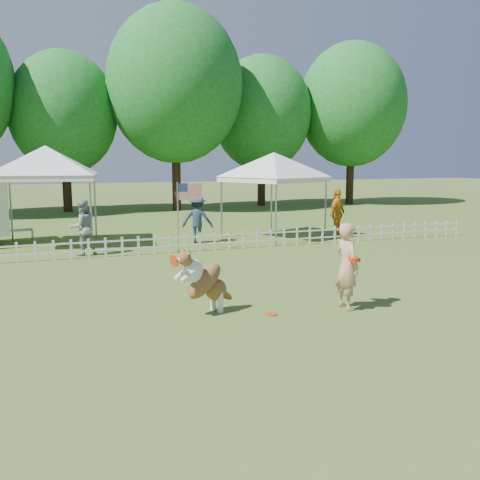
{
  "coord_description": "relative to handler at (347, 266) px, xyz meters",
  "views": [
    {
      "loc": [
        -4.61,
        -9.44,
        2.94
      ],
      "look_at": [
        -0.27,
        2.0,
        1.1
      ],
      "focal_mm": 40.0,
      "sensor_mm": 36.0,
      "label": 1
    }
  ],
  "objects": [
    {
      "name": "picket_fence",
      "position": [
        -1.03,
        7.52,
        -0.56
      ],
      "size": [
        22.0,
        0.08,
        0.6
      ],
      "primitive_type": null,
      "color": "white",
      "rests_on": "ground"
    },
    {
      "name": "spectator_a",
      "position": [
        -4.39,
        8.14,
        0.0
      ],
      "size": [
        1.0,
        0.88,
        1.74
      ],
      "primitive_type": "imported",
      "rotation": [
        0.0,
        0.0,
        3.45
      ],
      "color": "gray",
      "rests_on": "ground"
    },
    {
      "name": "handler",
      "position": [
        0.0,
        0.0,
        0.0
      ],
      "size": [
        0.43,
        0.64,
        1.73
      ],
      "primitive_type": "imported",
      "rotation": [
        0.0,
        0.0,
        1.6
      ],
      "color": "tan",
      "rests_on": "ground"
    },
    {
      "name": "frisbee_on_turf",
      "position": [
        -1.57,
        0.13,
        -0.85
      ],
      "size": [
        0.28,
        0.28,
        0.02
      ],
      "primitive_type": "cylinder",
      "rotation": [
        0.0,
        0.0,
        0.36
      ],
      "color": "red",
      "rests_on": "ground"
    },
    {
      "name": "canopy_tent_right",
      "position": [
        2.74,
        9.57,
        0.71
      ],
      "size": [
        3.99,
        3.99,
        3.14
      ],
      "primitive_type": null,
      "rotation": [
        0.0,
        0.0,
        0.4
      ],
      "color": "silver",
      "rests_on": "ground"
    },
    {
      "name": "tree_far_right",
      "position": [
        13.97,
        22.02,
        4.84
      ],
      "size": [
        7.0,
        7.0,
        11.4
      ],
      "primitive_type": null,
      "color": "#1A5D20",
      "rests_on": "ground"
    },
    {
      "name": "flag_pole",
      "position": [
        -1.48,
        7.62,
        0.26
      ],
      "size": [
        0.87,
        0.11,
        2.25
      ],
      "primitive_type": null,
      "rotation": [
        0.0,
        0.0,
        -0.03
      ],
      "color": "gray",
      "rests_on": "ground"
    },
    {
      "name": "ground",
      "position": [
        -1.03,
        0.52,
        -0.86
      ],
      "size": [
        120.0,
        120.0,
        0.0
      ],
      "primitive_type": "plane",
      "color": "#405F1E",
      "rests_on": "ground"
    },
    {
      "name": "tree_center_right",
      "position": [
        1.97,
        21.52,
        5.44
      ],
      "size": [
        7.6,
        7.6,
        12.6
      ],
      "primitive_type": null,
      "color": "#1A5D20",
      "rests_on": "ground"
    },
    {
      "name": "tree_center_left",
      "position": [
        -4.03,
        23.02,
        4.04
      ],
      "size": [
        6.0,
        6.0,
        9.8
      ],
      "primitive_type": null,
      "color": "#1A5D20",
      "rests_on": "ground"
    },
    {
      "name": "spectator_b",
      "position": [
        -0.36,
        9.27,
        -0.01
      ],
      "size": [
        1.26,
        1.03,
        1.7
      ],
      "primitive_type": "imported",
      "rotation": [
        0.0,
        0.0,
        2.72
      ],
      "color": "#22314A",
      "rests_on": "ground"
    },
    {
      "name": "canopy_tent_left",
      "position": [
        -5.31,
        10.54,
        0.81
      ],
      "size": [
        3.67,
        3.67,
        3.34
      ],
      "primitive_type": null,
      "rotation": [
        0.0,
        0.0,
        -0.14
      ],
      "color": "silver",
      "rests_on": "ground"
    },
    {
      "name": "dog",
      "position": [
        -2.72,
        0.66,
        -0.22
      ],
      "size": [
        1.32,
        0.81,
        1.29
      ],
      "primitive_type": null,
      "rotation": [
        0.0,
        0.0,
        0.34
      ],
      "color": "brown",
      "rests_on": "ground"
    },
    {
      "name": "spectator_c",
      "position": [
        4.93,
        8.58,
        0.07
      ],
      "size": [
        1.17,
        0.98,
        1.87
      ],
      "primitive_type": "imported",
      "rotation": [
        0.0,
        0.0,
        3.73
      ],
      "color": "orange",
      "rests_on": "ground"
    },
    {
      "name": "tree_right",
      "position": [
        7.97,
        23.02,
        4.34
      ],
      "size": [
        6.2,
        6.2,
        10.4
      ],
      "primitive_type": null,
      "color": "#1A5D20",
      "rests_on": "ground"
    }
  ]
}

